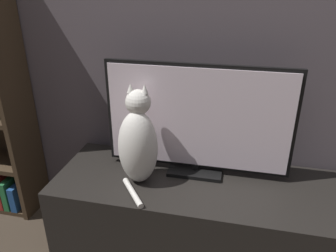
# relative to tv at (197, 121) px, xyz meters

# --- Properties ---
(wall_back) EXTENTS (4.80, 0.05, 2.60)m
(wall_back) POSITION_rel_tv_xyz_m (0.04, 0.22, 0.53)
(wall_back) COLOR #564C51
(wall_back) RESTS_ON ground_plane
(tv_stand) EXTENTS (1.53, 0.56, 0.47)m
(tv_stand) POSITION_rel_tv_xyz_m (0.04, -0.10, -0.53)
(tv_stand) COLOR black
(tv_stand) RESTS_ON ground_plane
(tv) EXTENTS (0.97, 0.17, 0.60)m
(tv) POSITION_rel_tv_xyz_m (0.00, 0.00, 0.00)
(tv) COLOR black
(tv) RESTS_ON tv_stand
(cat) EXTENTS (0.21, 0.33, 0.52)m
(cat) POSITION_rel_tv_xyz_m (-0.27, -0.15, -0.08)
(cat) COLOR silver
(cat) RESTS_ON tv_stand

